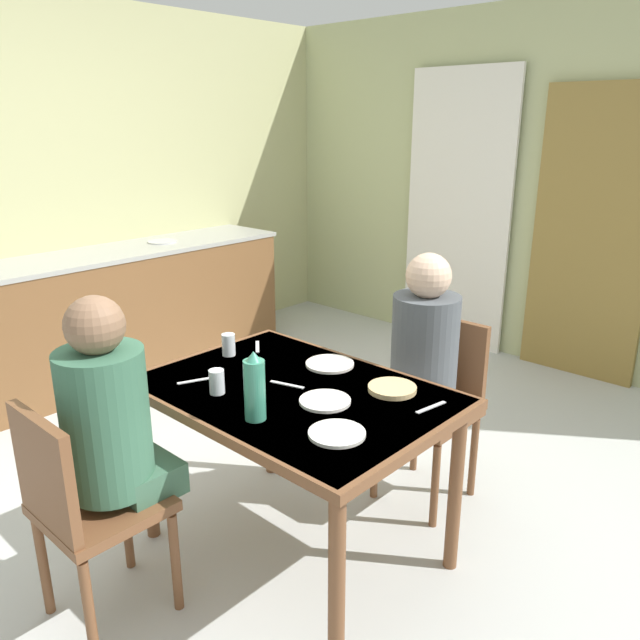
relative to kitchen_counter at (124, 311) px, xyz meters
The scene contains 22 objects.
ground_plane 2.05m from the kitchen_counter, 15.54° to the right, with size 7.24×7.24×0.00m, color #B9BBB9.
wall_back 3.07m from the kitchen_counter, 49.48° to the left, with size 4.70×0.10×2.55m, color #B2B884.
wall_left 0.90m from the kitchen_counter, 153.94° to the left, with size 0.10×4.18×2.55m, color #B6B680.
door_wooden 3.31m from the kitchen_counter, 41.66° to the left, with size 0.80×0.05×2.00m, color olive.
curtain_panel 2.64m from the kitchen_counter, 56.84° to the left, with size 0.90×0.03×2.14m, color white.
kitchen_counter is the anchor object (origin of this frame).
dining_table 2.42m from the kitchen_counter, 14.50° to the right, with size 1.22×0.86×0.75m.
chair_near_diner 2.49m from the kitchen_counter, 33.77° to the right, with size 0.40×0.40×0.87m.
chair_far_diner 2.51m from the kitchen_counter, ahead, with size 0.40×0.40×0.87m.
person_near_diner 2.44m from the kitchen_counter, 31.08° to the right, with size 0.30×0.37×0.77m.
person_far_diner 2.53m from the kitchen_counter, ahead, with size 0.30×0.37×0.77m.
water_bottle_green_near 2.60m from the kitchen_counter, 19.96° to the right, with size 0.08×0.08×0.26m.
dinner_plate_near_left 2.59m from the kitchen_counter, 13.70° to the right, with size 0.19×0.19×0.01m, color white.
dinner_plate_near_right 2.83m from the kitchen_counter, 15.92° to the right, with size 0.20×0.20×0.01m, color white.
dinner_plate_far_center 2.31m from the kitchen_counter, ahead, with size 0.21×0.21×0.01m, color white.
drinking_glass_by_near_diner 1.96m from the kitchen_counter, 16.22° to the right, with size 0.06×0.06×0.10m, color silver.
drinking_glass_by_far_diner 2.32m from the kitchen_counter, 21.24° to the right, with size 0.06×0.06×0.10m, color silver.
bread_plate_sliced 2.67m from the kitchen_counter, ahead, with size 0.19×0.19×0.02m, color #DBB77A.
cutlery_knife_near 1.94m from the kitchen_counter, 11.62° to the right, with size 0.15×0.02×0.00m, color silver.
cutlery_fork_near 2.17m from the kitchen_counter, 22.42° to the right, with size 0.15×0.02×0.00m, color silver.
cutlery_knife_far 2.86m from the kitchen_counter, ahead, with size 0.15×0.02×0.00m, color silver.
cutlery_fork_far 2.38m from the kitchen_counter, 14.61° to the right, with size 0.15×0.02×0.00m, color silver.
Camera 1 is at (2.00, -1.65, 1.76)m, focal length 34.85 mm.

